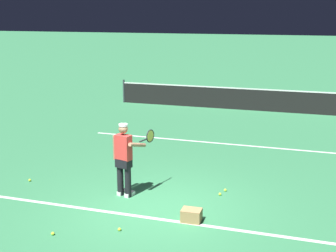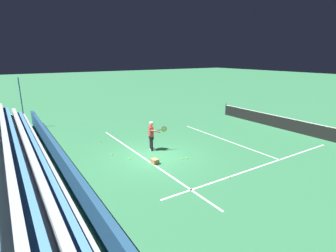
{
  "view_description": "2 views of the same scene",
  "coord_description": "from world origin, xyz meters",
  "px_view_note": "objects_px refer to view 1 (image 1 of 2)",
  "views": [
    {
      "loc": [
        3.18,
        -8.89,
        4.16
      ],
      "look_at": [
        -0.19,
        1.45,
        1.49
      ],
      "focal_mm": 50.0,
      "sensor_mm": 36.0,
      "label": 1
    },
    {
      "loc": [
        11.84,
        -6.65,
        5.41
      ],
      "look_at": [
        -0.54,
        1.37,
        1.43
      ],
      "focal_mm": 28.0,
      "sensor_mm": 36.0,
      "label": 2
    }
  ],
  "objects_px": {
    "tennis_ball_far_right": "(30,180)",
    "tennis_ball_near_player": "(53,234)",
    "tennis_player": "(125,159)",
    "ball_box_cardboard": "(191,215)",
    "tennis_ball_on_baseline": "(225,190)",
    "tennis_net": "(241,99)",
    "tennis_ball_midcourt": "(119,229)",
    "tennis_ball_by_box": "(220,194)"
  },
  "relations": [
    {
      "from": "tennis_ball_on_baseline",
      "to": "tennis_ball_midcourt",
      "type": "height_order",
      "value": "same"
    },
    {
      "from": "tennis_ball_near_player",
      "to": "tennis_net",
      "type": "bearing_deg",
      "value": 83.58
    },
    {
      "from": "tennis_player",
      "to": "tennis_ball_far_right",
      "type": "bearing_deg",
      "value": 177.76
    },
    {
      "from": "tennis_ball_far_right",
      "to": "tennis_ball_near_player",
      "type": "distance_m",
      "value": 3.18
    },
    {
      "from": "tennis_ball_far_right",
      "to": "tennis_player",
      "type": "bearing_deg",
      "value": -2.24
    },
    {
      "from": "tennis_ball_near_player",
      "to": "ball_box_cardboard",
      "type": "bearing_deg",
      "value": 30.87
    },
    {
      "from": "tennis_ball_far_right",
      "to": "tennis_ball_by_box",
      "type": "height_order",
      "value": "same"
    },
    {
      "from": "tennis_ball_near_player",
      "to": "tennis_ball_far_right",
      "type": "bearing_deg",
      "value": 131.8
    },
    {
      "from": "tennis_ball_by_box",
      "to": "tennis_net",
      "type": "distance_m",
      "value": 9.99
    },
    {
      "from": "tennis_player",
      "to": "ball_box_cardboard",
      "type": "bearing_deg",
      "value": -25.13
    },
    {
      "from": "ball_box_cardboard",
      "to": "tennis_ball_far_right",
      "type": "relative_size",
      "value": 6.06
    },
    {
      "from": "tennis_ball_on_baseline",
      "to": "tennis_ball_midcourt",
      "type": "relative_size",
      "value": 1.0
    },
    {
      "from": "tennis_player",
      "to": "tennis_ball_near_player",
      "type": "relative_size",
      "value": 25.98
    },
    {
      "from": "ball_box_cardboard",
      "to": "tennis_net",
      "type": "height_order",
      "value": "tennis_net"
    },
    {
      "from": "tennis_player",
      "to": "tennis_ball_midcourt",
      "type": "relative_size",
      "value": 25.98
    },
    {
      "from": "tennis_ball_by_box",
      "to": "tennis_ball_near_player",
      "type": "bearing_deg",
      "value": -131.74
    },
    {
      "from": "tennis_ball_on_baseline",
      "to": "tennis_ball_near_player",
      "type": "height_order",
      "value": "same"
    },
    {
      "from": "tennis_ball_midcourt",
      "to": "tennis_net",
      "type": "xyz_separation_m",
      "value": [
        0.31,
        12.3,
        0.46
      ]
    },
    {
      "from": "tennis_ball_on_baseline",
      "to": "tennis_ball_midcourt",
      "type": "distance_m",
      "value": 3.1
    },
    {
      "from": "tennis_ball_by_box",
      "to": "tennis_ball_midcourt",
      "type": "bearing_deg",
      "value": -121.94
    },
    {
      "from": "tennis_ball_by_box",
      "to": "tennis_ball_midcourt",
      "type": "relative_size",
      "value": 1.0
    },
    {
      "from": "tennis_ball_far_right",
      "to": "tennis_net",
      "type": "height_order",
      "value": "tennis_net"
    },
    {
      "from": "tennis_ball_on_baseline",
      "to": "tennis_ball_midcourt",
      "type": "xyz_separation_m",
      "value": [
        -1.56,
        -2.68,
        0.0
      ]
    },
    {
      "from": "ball_box_cardboard",
      "to": "tennis_ball_midcourt",
      "type": "xyz_separation_m",
      "value": [
        -1.22,
        -0.85,
        -0.1
      ]
    },
    {
      "from": "tennis_ball_midcourt",
      "to": "tennis_ball_on_baseline",
      "type": "bearing_deg",
      "value": 59.83
    },
    {
      "from": "tennis_ball_far_right",
      "to": "tennis_net",
      "type": "distance_m",
      "value": 11.08
    },
    {
      "from": "tennis_net",
      "to": "tennis_ball_near_player",
      "type": "bearing_deg",
      "value": -96.42
    },
    {
      "from": "ball_box_cardboard",
      "to": "tennis_ball_far_right",
      "type": "bearing_deg",
      "value": 167.91
    },
    {
      "from": "tennis_ball_midcourt",
      "to": "tennis_net",
      "type": "relative_size",
      "value": 0.01
    },
    {
      "from": "ball_box_cardboard",
      "to": "tennis_ball_midcourt",
      "type": "bearing_deg",
      "value": -145.03
    },
    {
      "from": "tennis_ball_on_baseline",
      "to": "tennis_ball_far_right",
      "type": "bearing_deg",
      "value": -169.82
    },
    {
      "from": "tennis_ball_on_baseline",
      "to": "tennis_net",
      "type": "height_order",
      "value": "tennis_net"
    },
    {
      "from": "tennis_ball_far_right",
      "to": "tennis_ball_on_baseline",
      "type": "distance_m",
      "value": 4.89
    },
    {
      "from": "tennis_net",
      "to": "tennis_player",
      "type": "bearing_deg",
      "value": -94.92
    },
    {
      "from": "tennis_ball_by_box",
      "to": "tennis_net",
      "type": "height_order",
      "value": "tennis_net"
    },
    {
      "from": "tennis_player",
      "to": "tennis_ball_far_right",
      "type": "xyz_separation_m",
      "value": [
        -2.65,
        0.1,
        -0.86
      ]
    },
    {
      "from": "ball_box_cardboard",
      "to": "tennis_ball_on_baseline",
      "type": "bearing_deg",
      "value": 79.55
    },
    {
      "from": "tennis_ball_far_right",
      "to": "tennis_ball_midcourt",
      "type": "height_order",
      "value": "same"
    },
    {
      "from": "tennis_net",
      "to": "tennis_ball_on_baseline",
      "type": "bearing_deg",
      "value": -82.61
    },
    {
      "from": "tennis_player",
      "to": "tennis_ball_by_box",
      "type": "bearing_deg",
      "value": 18.01
    },
    {
      "from": "tennis_player",
      "to": "tennis_ball_near_player",
      "type": "height_order",
      "value": "tennis_player"
    },
    {
      "from": "ball_box_cardboard",
      "to": "tennis_ball_on_baseline",
      "type": "relative_size",
      "value": 6.06
    }
  ]
}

